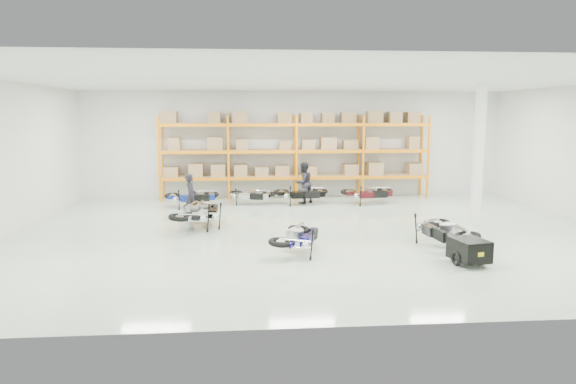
{
  "coord_description": "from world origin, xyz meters",
  "views": [
    {
      "loc": [
        -2.07,
        -15.04,
        3.52
      ],
      "look_at": [
        -0.77,
        0.91,
        1.1
      ],
      "focal_mm": 32.0,
      "sensor_mm": 36.0,
      "label": 1
    }
  ],
  "objects": [
    {
      "name": "moto_back_b",
      "position": [
        -1.92,
        4.98,
        0.49
      ],
      "size": [
        1.77,
        1.25,
        1.04
      ],
      "primitive_type": null,
      "rotation": [
        0.0,
        -0.09,
        1.26
      ],
      "color": "#9FA2A8",
      "rests_on": "ground"
    },
    {
      "name": "pallet_rack",
      "position": [
        -0.0,
        6.45,
        2.26
      ],
      "size": [
        11.28,
        0.98,
        3.62
      ],
      "color": "orange",
      "rests_on": "ground"
    },
    {
      "name": "moto_black_far_left",
      "position": [
        -3.42,
        1.14,
        0.59
      ],
      "size": [
        1.03,
        1.97,
        1.26
      ],
      "primitive_type": null,
      "rotation": [
        0.0,
        -0.09,
        3.11
      ],
      "color": "black",
      "rests_on": "ground"
    },
    {
      "name": "moto_back_a",
      "position": [
        -4.15,
        4.51,
        0.54
      ],
      "size": [
        1.86,
        1.08,
        1.15
      ],
      "primitive_type": null,
      "rotation": [
        0.0,
        -0.09,
        1.69
      ],
      "color": "navy",
      "rests_on": "ground"
    },
    {
      "name": "person_back",
      "position": [
        0.2,
        5.13,
        0.83
      ],
      "size": [
        1.02,
        0.97,
        1.65
      ],
      "primitive_type": "imported",
      "rotation": [
        0.0,
        0.0,
        3.74
      ],
      "color": "black",
      "rests_on": "ground"
    },
    {
      "name": "moto_back_d",
      "position": [
        2.77,
        4.74,
        0.57
      ],
      "size": [
        1.94,
        1.12,
        1.2
      ],
      "primitive_type": null,
      "rotation": [
        0.0,
        -0.09,
        1.68
      ],
      "color": "#450D13",
      "rests_on": "ground"
    },
    {
      "name": "person_left",
      "position": [
        -3.97,
        2.38,
        0.77
      ],
      "size": [
        0.4,
        0.58,
        1.55
      ],
      "primitive_type": "imported",
      "rotation": [
        0.0,
        0.0,
        1.62
      ],
      "color": "#222129",
      "rests_on": "ground"
    },
    {
      "name": "room",
      "position": [
        0.0,
        0.0,
        2.25
      ],
      "size": [
        18.0,
        18.0,
        18.0
      ],
      "color": "#B7CCB9",
      "rests_on": "ground"
    },
    {
      "name": "moto_back_c",
      "position": [
        0.1,
        4.86,
        0.57
      ],
      "size": [
        1.9,
        0.99,
        1.21
      ],
      "primitive_type": null,
      "rotation": [
        0.0,
        -0.09,
        1.61
      ],
      "color": "black",
      "rests_on": "ground"
    },
    {
      "name": "moto_blue_centre",
      "position": [
        -0.77,
        -2.37,
        0.55
      ],
      "size": [
        1.53,
        2.0,
        1.16
      ],
      "primitive_type": null,
      "rotation": [
        0.0,
        -0.09,
        2.73
      ],
      "color": "#0A0645",
      "rests_on": "ground"
    },
    {
      "name": "structural_column",
      "position": [
        5.2,
        0.5,
        2.25
      ],
      "size": [
        0.25,
        0.25,
        4.5
      ],
      "primitive_type": "cube",
      "color": "white",
      "rests_on": "ground"
    },
    {
      "name": "moto_silver_left",
      "position": [
        -3.7,
        0.87,
        0.61
      ],
      "size": [
        1.27,
        2.12,
        1.29
      ],
      "primitive_type": null,
      "rotation": [
        0.0,
        -0.09,
        3.0
      ],
      "color": "#AFB2B6",
      "rests_on": "ground"
    },
    {
      "name": "moto_touring_right",
      "position": [
        3.14,
        -2.09,
        0.59
      ],
      "size": [
        1.14,
        2.03,
        1.26
      ],
      "primitive_type": null,
      "rotation": [
        0.0,
        -0.09,
        0.09
      ],
      "color": "black",
      "rests_on": "ground"
    },
    {
      "name": "trailer",
      "position": [
        3.14,
        -3.69,
        0.36
      ],
      "size": [
        0.85,
        1.5,
        0.61
      ],
      "rotation": [
        0.0,
        0.0,
        0.2
      ],
      "color": "black",
      "rests_on": "ground"
    }
  ]
}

